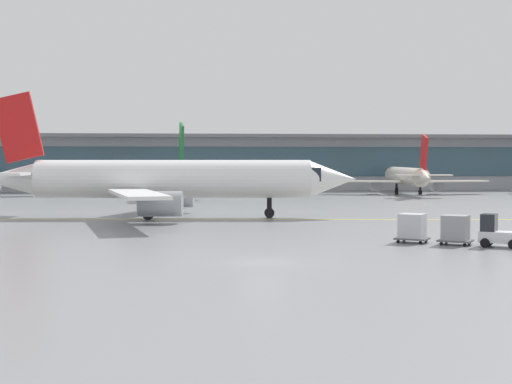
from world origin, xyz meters
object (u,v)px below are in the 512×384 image
baggage_tug (497,233)px  taxiing_regional_jet (169,180)px  cargo_dolly_trailing (412,227)px  gate_airplane_3 (407,177)px  gate_airplane_2 (173,175)px  cargo_dolly_lead (455,229)px

baggage_tug → taxiing_regional_jet: bearing=161.7°
baggage_tug → cargo_dolly_trailing: (-4.63, 3.00, 0.16)m
gate_airplane_3 → taxiing_regional_jet: size_ratio=0.76×
taxiing_regional_jet → cargo_dolly_trailing: size_ratio=13.60×
gate_airplane_2 → cargo_dolly_trailing: bearing=-171.5°
gate_airplane_2 → cargo_dolly_lead: (18.37, -67.66, -2.07)m
baggage_tug → cargo_dolly_trailing: baggage_tug is taller
gate_airplane_3 → cargo_dolly_trailing: 69.32m
cargo_dolly_lead → baggage_tug: bearing=-0.0°
gate_airplane_2 → cargo_dolly_trailing: 68.03m
gate_airplane_3 → gate_airplane_2: bearing=94.6°
taxiing_regional_jet → cargo_dolly_trailing: (16.32, -23.06, -2.50)m
taxiing_regional_jet → baggage_tug: taxiing_regional_jet is taller
cargo_dolly_lead → cargo_dolly_trailing: bearing=180.0°
gate_airplane_2 → taxiing_regional_jet: taxiing_regional_jet is taller
gate_airplane_3 → taxiing_regional_jet: (-36.14, -43.35, 0.86)m
cargo_dolly_trailing → taxiing_regional_jet: bearing=158.2°
baggage_tug → gate_airplane_2: bearing=139.5°
gate_airplane_2 → cargo_dolly_lead: gate_airplane_2 is taller
taxiing_regional_jet → baggage_tug: 33.54m
taxiing_regional_jet → baggage_tug: size_ratio=12.16×
baggage_tug → cargo_dolly_lead: bearing=180.0°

